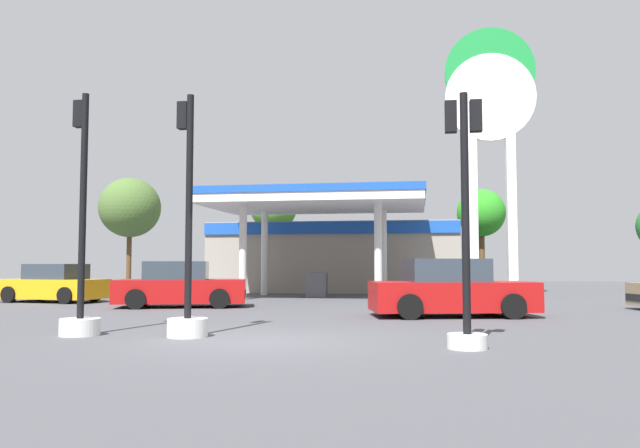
{
  "coord_description": "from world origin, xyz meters",
  "views": [
    {
      "loc": [
        3.09,
        -11.51,
        1.46
      ],
      "look_at": [
        -1.08,
        14.36,
        3.17
      ],
      "focal_mm": 34.72,
      "sensor_mm": 36.0,
      "label": 1
    }
  ],
  "objects_px": {
    "traffic_signal_2": "(466,244)",
    "tree_1": "(274,212)",
    "traffic_signal_1": "(81,274)",
    "tree_2": "(481,214)",
    "car_2": "(451,290)",
    "traffic_signal_0": "(188,277)",
    "car_3": "(180,286)",
    "station_pole_sign": "(491,124)",
    "car_0": "(53,285)",
    "tree_0": "(130,208)"
  },
  "relations": [
    {
      "from": "station_pole_sign",
      "to": "tree_2",
      "type": "distance_m",
      "value": 9.82
    },
    {
      "from": "tree_2",
      "to": "traffic_signal_2",
      "type": "bearing_deg",
      "value": -96.09
    },
    {
      "from": "car_2",
      "to": "traffic_signal_0",
      "type": "bearing_deg",
      "value": -133.53
    },
    {
      "from": "car_2",
      "to": "traffic_signal_1",
      "type": "bearing_deg",
      "value": -142.88
    },
    {
      "from": "traffic_signal_1",
      "to": "station_pole_sign",
      "type": "bearing_deg",
      "value": 58.96
    },
    {
      "from": "traffic_signal_2",
      "to": "tree_0",
      "type": "relative_size",
      "value": 0.6
    },
    {
      "from": "station_pole_sign",
      "to": "car_0",
      "type": "xyz_separation_m",
      "value": [
        -17.31,
        -6.75,
        -7.22
      ]
    },
    {
      "from": "station_pole_sign",
      "to": "car_3",
      "type": "distance_m",
      "value": 15.98
    },
    {
      "from": "traffic_signal_0",
      "to": "traffic_signal_1",
      "type": "height_order",
      "value": "traffic_signal_1"
    },
    {
      "from": "station_pole_sign",
      "to": "car_2",
      "type": "height_order",
      "value": "station_pole_sign"
    },
    {
      "from": "car_3",
      "to": "traffic_signal_0",
      "type": "height_order",
      "value": "traffic_signal_0"
    },
    {
      "from": "station_pole_sign",
      "to": "tree_2",
      "type": "relative_size",
      "value": 2.07
    },
    {
      "from": "traffic_signal_2",
      "to": "tree_2",
      "type": "bearing_deg",
      "value": 83.91
    },
    {
      "from": "car_0",
      "to": "traffic_signal_1",
      "type": "height_order",
      "value": "traffic_signal_1"
    },
    {
      "from": "car_0",
      "to": "car_2",
      "type": "bearing_deg",
      "value": -16.15
    },
    {
      "from": "traffic_signal_1",
      "to": "traffic_signal_2",
      "type": "height_order",
      "value": "traffic_signal_1"
    },
    {
      "from": "traffic_signal_0",
      "to": "tree_2",
      "type": "bearing_deg",
      "value": 72.29
    },
    {
      "from": "car_2",
      "to": "tree_0",
      "type": "xyz_separation_m",
      "value": [
        -20.65,
        22.21,
        4.64
      ]
    },
    {
      "from": "traffic_signal_1",
      "to": "tree_1",
      "type": "xyz_separation_m",
      "value": [
        -2.11,
        25.86,
        3.5
      ]
    },
    {
      "from": "station_pole_sign",
      "to": "tree_0",
      "type": "bearing_deg",
      "value": 154.2
    },
    {
      "from": "station_pole_sign",
      "to": "traffic_signal_0",
      "type": "distance_m",
      "value": 19.79
    },
    {
      "from": "car_2",
      "to": "tree_2",
      "type": "distance_m",
      "value": 20.81
    },
    {
      "from": "traffic_signal_2",
      "to": "tree_2",
      "type": "distance_m",
      "value": 27.22
    },
    {
      "from": "car_0",
      "to": "car_2",
      "type": "height_order",
      "value": "car_2"
    },
    {
      "from": "traffic_signal_0",
      "to": "traffic_signal_2",
      "type": "bearing_deg",
      "value": -8.92
    },
    {
      "from": "car_3",
      "to": "traffic_signal_1",
      "type": "relative_size",
      "value": 0.93
    },
    {
      "from": "traffic_signal_1",
      "to": "tree_2",
      "type": "bearing_deg",
      "value": 67.93
    },
    {
      "from": "car_0",
      "to": "car_3",
      "type": "relative_size",
      "value": 0.92
    },
    {
      "from": "car_2",
      "to": "traffic_signal_2",
      "type": "height_order",
      "value": "traffic_signal_2"
    },
    {
      "from": "traffic_signal_2",
      "to": "traffic_signal_0",
      "type": "bearing_deg",
      "value": 171.08
    },
    {
      "from": "traffic_signal_0",
      "to": "car_0",
      "type": "bearing_deg",
      "value": 132.87
    },
    {
      "from": "station_pole_sign",
      "to": "car_0",
      "type": "height_order",
      "value": "station_pole_sign"
    },
    {
      "from": "car_0",
      "to": "car_3",
      "type": "distance_m",
      "value": 6.23
    },
    {
      "from": "tree_0",
      "to": "car_3",
      "type": "bearing_deg",
      "value": -59.42
    },
    {
      "from": "car_2",
      "to": "tree_2",
      "type": "xyz_separation_m",
      "value": [
        2.82,
        20.28,
        3.77
      ]
    },
    {
      "from": "traffic_signal_0",
      "to": "tree_0",
      "type": "height_order",
      "value": "tree_0"
    },
    {
      "from": "car_2",
      "to": "tree_1",
      "type": "bearing_deg",
      "value": 116.38
    },
    {
      "from": "car_0",
      "to": "tree_0",
      "type": "xyz_separation_m",
      "value": [
        -5.76,
        17.9,
        4.7
      ]
    },
    {
      "from": "station_pole_sign",
      "to": "car_2",
      "type": "bearing_deg",
      "value": -102.32
    },
    {
      "from": "car_3",
      "to": "traffic_signal_2",
      "type": "distance_m",
      "value": 12.77
    },
    {
      "from": "car_2",
      "to": "traffic_signal_0",
      "type": "distance_m",
      "value": 8.01
    },
    {
      "from": "car_2",
      "to": "traffic_signal_1",
      "type": "height_order",
      "value": "traffic_signal_1"
    },
    {
      "from": "car_2",
      "to": "tree_0",
      "type": "relative_size",
      "value": 0.65
    },
    {
      "from": "tree_0",
      "to": "tree_2",
      "type": "bearing_deg",
      "value": -4.72
    },
    {
      "from": "traffic_signal_1",
      "to": "tree_0",
      "type": "relative_size",
      "value": 0.68
    },
    {
      "from": "car_0",
      "to": "tree_1",
      "type": "height_order",
      "value": "tree_1"
    },
    {
      "from": "station_pole_sign",
      "to": "traffic_signal_0",
      "type": "bearing_deg",
      "value": -115.18
    },
    {
      "from": "traffic_signal_2",
      "to": "tree_1",
      "type": "bearing_deg",
      "value": 110.29
    },
    {
      "from": "car_2",
      "to": "traffic_signal_0",
      "type": "relative_size",
      "value": 0.97
    },
    {
      "from": "car_3",
      "to": "traffic_signal_2",
      "type": "relative_size",
      "value": 1.04
    }
  ]
}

